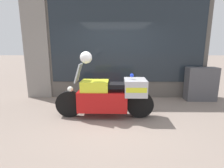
% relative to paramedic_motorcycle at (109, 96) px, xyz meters
% --- Properties ---
extents(ground_plane, '(60.00, 60.00, 0.00)m').
position_rel_paramedic_motorcycle_xyz_m(ground_plane, '(0.17, -0.12, -0.54)').
color(ground_plane, gray).
extents(shop_building, '(5.96, 0.55, 3.81)m').
position_rel_paramedic_motorcycle_xyz_m(shop_building, '(-0.21, 1.88, 1.37)').
color(shop_building, '#56514C').
rests_on(shop_building, ground).
extents(window_display, '(4.71, 0.30, 1.99)m').
position_rel_paramedic_motorcycle_xyz_m(window_display, '(0.50, 1.91, -0.07)').
color(window_display, slate).
rests_on(window_display, ground).
extents(paramedic_motorcycle, '(2.37, 0.63, 1.31)m').
position_rel_paramedic_motorcycle_xyz_m(paramedic_motorcycle, '(0.00, 0.00, 0.00)').
color(paramedic_motorcycle, black).
rests_on(paramedic_motorcycle, ground).
extents(utility_cabinet, '(0.93, 0.41, 1.06)m').
position_rel_paramedic_motorcycle_xyz_m(utility_cabinet, '(2.88, 1.42, -0.01)').
color(utility_cabinet, '#4C4C51').
rests_on(utility_cabinet, ground).
extents(white_helmet, '(0.28, 0.28, 0.28)m').
position_rel_paramedic_motorcycle_xyz_m(white_helmet, '(-0.54, 0.01, 0.91)').
color(white_helmet, white).
rests_on(white_helmet, paramedic_motorcycle).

